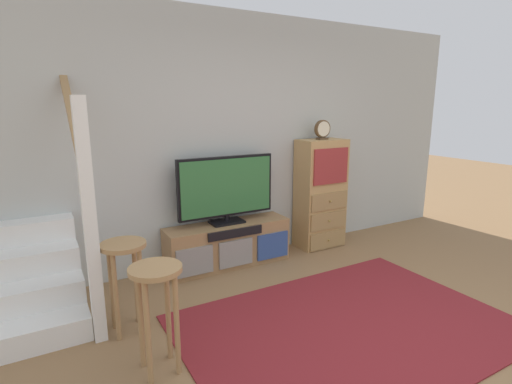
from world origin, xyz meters
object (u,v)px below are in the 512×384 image
object	(u,v)px
side_cabinet	(321,194)
bar_stool_far	(125,266)
desk_clock	(322,130)
bar_stool_near	(157,295)
television	(226,188)
media_console	(228,244)

from	to	relation	value
side_cabinet	bar_stool_far	distance (m)	2.62
desk_clock	bar_stool_near	distance (m)	2.90
television	bar_stool_far	size ratio (longest dim) A/B	1.49
media_console	bar_stool_far	size ratio (longest dim) A/B	1.89
media_console	side_cabinet	bearing A→B (deg)	0.46
desk_clock	bar_stool_far	bearing A→B (deg)	-162.74
media_console	side_cabinet	xyz separation A→B (m)	(1.27, 0.01, 0.42)
media_console	television	world-z (taller)	television
desk_clock	bar_stool_near	size ratio (longest dim) A/B	0.31
television	bar_stool_near	bearing A→B (deg)	-129.77
media_console	bar_stool_far	distance (m)	1.49
media_console	television	xyz separation A→B (m)	(-0.00, 0.02, 0.63)
media_console	bar_stool_near	world-z (taller)	bar_stool_near
side_cabinet	bar_stool_near	xyz separation A→B (m)	(-2.42, -1.37, -0.12)
media_console	side_cabinet	size ratio (longest dim) A/B	1.04
media_console	bar_stool_near	distance (m)	1.81
side_cabinet	desk_clock	bearing A→B (deg)	-141.61
side_cabinet	desk_clock	world-z (taller)	desk_clock
media_console	desk_clock	xyz separation A→B (m)	(1.25, -0.00, 1.20)
television	side_cabinet	world-z (taller)	side_cabinet
media_console	television	size ratio (longest dim) A/B	1.27
television	desk_clock	size ratio (longest dim) A/B	4.74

